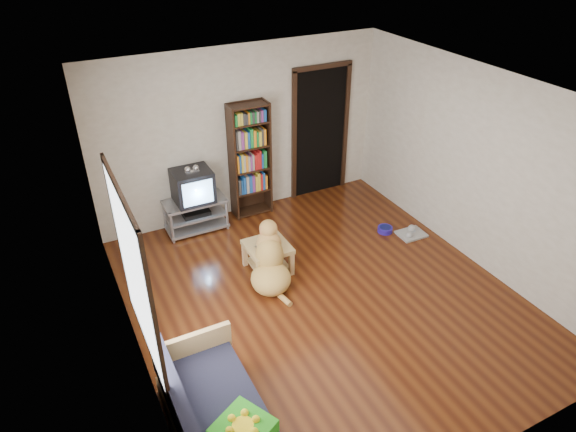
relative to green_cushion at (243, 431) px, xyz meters
name	(u,v)px	position (x,y,z in m)	size (l,w,h in m)	color
ground	(323,298)	(1.75, 1.64, -0.49)	(5.00, 5.00, 0.00)	#54260E
ceiling	(333,96)	(1.75, 1.64, 2.11)	(5.00, 5.00, 0.00)	white
wall_back	(242,133)	(1.75, 4.14, 0.81)	(4.50, 4.50, 0.00)	beige
wall_front	(497,359)	(1.75, -0.86, 0.81)	(4.50, 4.50, 0.00)	beige
wall_left	(124,263)	(-0.50, 1.64, 0.81)	(5.00, 5.00, 0.00)	beige
wall_right	(477,168)	(4.00, 1.64, 0.81)	(5.00, 5.00, 0.00)	beige
green_cushion	(243,431)	(0.00, 0.00, 0.00)	(0.43, 0.43, 0.14)	green
laptop	(268,245)	(1.38, 2.46, -0.08)	(0.31, 0.20, 0.02)	silver
dog_bowl	(385,229)	(3.35, 2.53, -0.45)	(0.22, 0.22, 0.08)	#251596
grey_rag	(411,234)	(3.65, 2.28, -0.48)	(0.40, 0.32, 0.03)	#A5A5A5
window	(134,275)	(-0.48, 1.14, 1.01)	(0.03, 1.46, 1.70)	white
doorway	(320,129)	(3.10, 4.12, 0.63)	(1.03, 0.05, 2.19)	black
tv_stand	(196,214)	(0.85, 3.89, -0.22)	(0.90, 0.45, 0.50)	#99999E
crt_tv	(192,185)	(0.85, 3.91, 0.25)	(0.55, 0.52, 0.58)	black
bookshelf	(250,154)	(1.80, 3.99, 0.51)	(0.60, 0.30, 1.80)	black
sofa	(220,430)	(-0.12, 0.26, -0.23)	(0.80, 1.80, 0.80)	tan
coffee_table	(268,252)	(1.38, 2.49, -0.21)	(0.55, 0.55, 0.40)	tan
dog	(270,263)	(1.30, 2.24, -0.19)	(0.68, 1.00, 0.82)	tan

